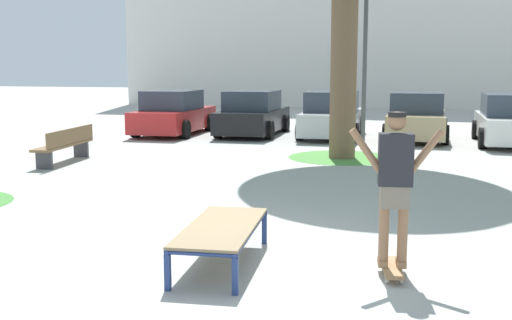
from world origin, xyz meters
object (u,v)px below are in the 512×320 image
car_red (174,114)px  park_bench (66,144)px  car_tan (417,118)px  skater (395,178)px  light_post (366,9)px  car_silver (332,116)px  car_white (510,121)px  skate_box (222,229)px  car_black (253,115)px  skateboard (392,268)px

car_red → park_bench: bearing=-89.7°
car_tan → skater: bearing=-90.4°
skater → light_post: size_ratio=0.29×
car_silver → car_white: (5.37, -0.61, 0.00)m
skate_box → car_silver: 13.55m
car_red → car_tan: same height
skater → car_black: size_ratio=0.40×
car_tan → car_white: same height
car_red → car_black: (2.68, 0.49, 0.00)m
car_red → car_silver: (5.37, 0.50, 0.00)m
skate_box → light_post: light_post is taller
skater → car_tan: (0.08, 13.41, -0.38)m
skate_box → skateboard: skate_box is taller
car_red → light_post: bearing=-19.2°
skate_box → skater: skater is taller
park_bench → car_red: bearing=90.3°
car_red → car_black: 2.73m
car_white → park_bench: size_ratio=1.73×
skateboard → car_red: car_red is taller
car_red → light_post: (6.64, -2.31, 3.13)m
car_red → park_bench: size_ratio=1.75×
skate_box → park_bench: bearing=133.6°
car_red → skater: bearing=-58.3°
park_bench → light_post: size_ratio=0.42×
skater → light_post: light_post is taller
skate_box → car_black: 13.94m
car_white → car_red: bearing=179.4°
car_silver → car_tan: same height
car_black → car_white: bearing=-4.2°
skater → car_silver: 13.65m
car_silver → car_tan: size_ratio=1.01×
car_tan → light_post: (-1.41, -2.84, 3.13)m
skateboard → car_tan: bearing=89.6°
car_red → car_silver: 5.39m
light_post → car_tan: bearing=63.6°
skateboard → car_silver: (-2.60, 13.39, 0.61)m
car_black → car_silver: size_ratio=1.00×
skate_box → skater: (1.91, 0.14, 0.66)m
car_black → car_tan: 5.37m
skater → car_white: bearing=77.8°
skateboard → car_tan: (0.08, 13.41, 0.61)m
skate_box → light_post: 11.26m
skate_box → car_white: size_ratio=0.47×
skate_box → light_post: bearing=86.9°
skate_box → car_silver: (-0.69, 13.53, 0.28)m
car_black → car_white: same height
skater → car_white: size_ratio=0.40×
skate_box → car_red: (-6.06, 13.03, 0.28)m
skate_box → light_post: (0.58, 10.72, 3.41)m
skater → car_tan: bearing=89.6°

